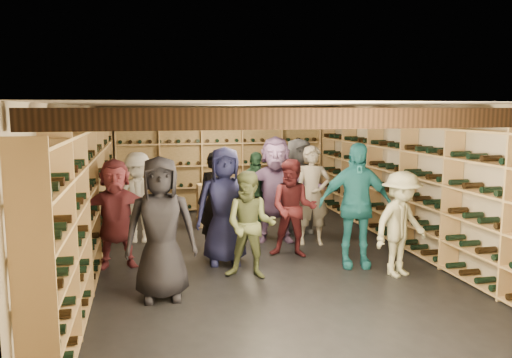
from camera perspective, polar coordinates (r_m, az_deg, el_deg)
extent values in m
plane|color=black|center=(8.09, 0.32, -8.77)|extent=(8.00, 8.00, 0.00)
cube|color=#C1B396|center=(11.73, -4.08, 2.46)|extent=(5.50, 0.02, 2.40)
cube|color=#C1B396|center=(4.11, 13.11, -8.30)|extent=(5.50, 0.02, 2.40)
cube|color=#C1B396|center=(7.70, -20.05, -0.97)|extent=(0.02, 8.00, 2.40)
cube|color=#C1B396|center=(8.86, 17.94, 0.26)|extent=(0.02, 8.00, 2.40)
cube|color=beige|center=(7.74, 0.33, 8.49)|extent=(5.50, 8.00, 0.01)
cube|color=black|center=(4.41, 10.72, 6.83)|extent=(5.40, 0.12, 0.18)
cube|color=black|center=(5.22, 6.89, 7.09)|extent=(5.40, 0.12, 0.18)
cube|color=black|center=(6.05, 4.10, 7.25)|extent=(5.40, 0.12, 0.18)
cube|color=black|center=(6.89, 1.99, 7.37)|extent=(5.40, 0.12, 0.18)
cube|color=black|center=(7.74, 0.33, 7.45)|extent=(5.40, 0.12, 0.18)
cube|color=black|center=(8.60, -0.99, 7.51)|extent=(5.40, 0.12, 0.18)
cube|color=black|center=(9.46, -2.08, 7.56)|extent=(5.40, 0.12, 0.18)
cube|color=black|center=(10.32, -2.98, 7.60)|extent=(5.40, 0.12, 0.18)
cube|color=black|center=(11.18, -3.75, 7.63)|extent=(5.40, 0.12, 0.18)
cube|color=tan|center=(7.70, -18.67, -1.85)|extent=(0.32, 7.50, 2.15)
cube|color=tan|center=(8.78, 16.89, -0.58)|extent=(0.32, 7.50, 2.15)
cube|color=tan|center=(11.58, -3.95, 1.76)|extent=(4.70, 0.30, 2.15)
cube|color=tan|center=(10.11, -5.20, -4.86)|extent=(0.51, 0.34, 0.17)
cube|color=tan|center=(10.08, -5.21, -3.92)|extent=(0.51, 0.34, 0.17)
cube|color=tan|center=(10.04, -5.22, -2.97)|extent=(0.51, 0.34, 0.17)
cube|color=tan|center=(10.01, -5.23, -2.02)|extent=(0.51, 0.34, 0.17)
cube|color=tan|center=(9.99, -5.25, -1.06)|extent=(0.51, 0.34, 0.17)
cube|color=tan|center=(10.06, -4.19, -4.92)|extent=(0.57, 0.46, 0.17)
cube|color=tan|center=(10.02, -4.20, -3.98)|extent=(0.57, 0.46, 0.17)
cube|color=tan|center=(9.99, -4.21, -3.02)|extent=(0.57, 0.46, 0.17)
cube|color=tan|center=(10.64, -0.67, -4.18)|extent=(0.53, 0.37, 0.17)
imported|color=black|center=(6.24, -10.81, -5.58)|extent=(0.88, 0.59, 1.78)
imported|color=black|center=(8.08, -4.57, -2.73)|extent=(0.70, 0.57, 1.67)
imported|color=#5A653B|center=(6.90, -0.66, -5.30)|extent=(0.89, 0.80, 1.50)
imported|color=#BFBF96|center=(7.27, 16.23, -4.97)|extent=(1.09, 0.86, 1.49)
imported|color=teal|center=(7.52, 11.28, -2.94)|extent=(1.15, 0.66, 1.85)
imported|color=brown|center=(7.65, -15.72, -3.81)|extent=(1.51, 0.52, 1.62)
imported|color=#1C1E48|center=(7.55, -3.58, -3.06)|extent=(0.93, 0.66, 1.78)
imported|color=gray|center=(8.65, 6.46, -1.88)|extent=(0.68, 0.51, 1.71)
imported|color=#4A161A|center=(7.90, 4.28, -3.39)|extent=(0.92, 0.84, 1.56)
imported|color=beige|center=(8.98, -13.30, -2.08)|extent=(1.07, 0.67, 1.59)
imported|color=#20442C|center=(9.20, -0.14, -1.71)|extent=(0.95, 0.47, 1.56)
imported|color=slate|center=(8.77, 2.21, -1.20)|extent=(1.81, 0.97, 1.87)
imported|color=#38393E|center=(9.39, 4.89, -0.82)|extent=(0.99, 0.78, 1.79)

